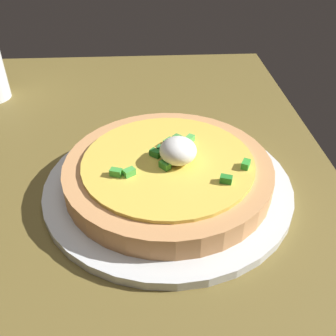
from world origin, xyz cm
name	(u,v)px	position (x,y,z in cm)	size (l,w,h in cm)	color
dining_table	(82,218)	(0.00, 0.00, 1.09)	(98.05, 64.85, 2.19)	brown
plate	(168,185)	(3.50, -10.23, 2.75)	(29.76, 29.76, 1.12)	silver
pizza	(168,171)	(3.50, -10.26, 4.91)	(24.60, 24.60, 6.11)	tan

